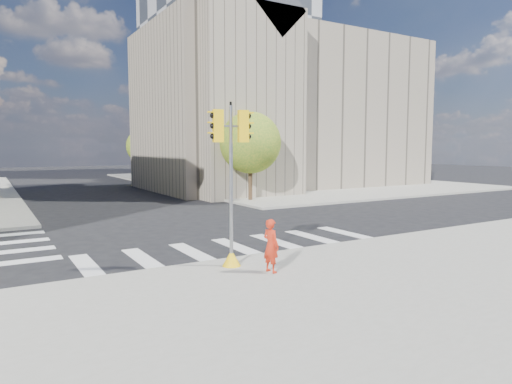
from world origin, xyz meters
TOP-DOWN VIEW (x-y plane):
  - ground at (0.00, 0.00)m, footprint 160.00×160.00m
  - sidewalk_near at (0.00, -11.00)m, footprint 30.00×14.00m
  - sidewalk_far_right at (20.00, 26.00)m, footprint 28.00×40.00m
  - civic_building at (15.59, 19.12)m, footprint 26.00×16.00m
  - office_tower at (22.00, 42.00)m, footprint 20.00×18.00m
  - tree_re_near at (7.50, 10.00)m, footprint 4.20×4.20m
  - tree_re_mid at (7.50, 22.00)m, footprint 4.60×4.60m
  - tree_re_far at (7.50, 34.00)m, footprint 4.00×4.00m
  - lamp_near at (8.00, 14.00)m, footprint 0.35×0.18m
  - lamp_far at (8.00, 28.00)m, footprint 0.35×0.18m
  - traffic_signal at (-1.82, -4.98)m, footprint 1.08×0.56m
  - photographer at (-1.17, -6.18)m, footprint 0.48×0.63m

SIDE VIEW (x-z plane):
  - ground at x=0.00m, z-range 0.00..0.00m
  - sidewalk_near at x=0.00m, z-range 0.00..0.15m
  - sidewalk_far_right at x=20.00m, z-range 0.00..0.15m
  - photographer at x=-1.17m, z-range 0.15..1.70m
  - traffic_signal at x=-1.82m, z-range -0.21..4.71m
  - tree_re_far at x=7.50m, z-range 0.93..6.80m
  - tree_re_near at x=7.50m, z-range 0.97..7.13m
  - tree_re_mid at x=7.50m, z-range 1.02..7.68m
  - lamp_near at x=8.00m, z-range 0.52..8.63m
  - lamp_far at x=8.00m, z-range 0.52..8.63m
  - civic_building at x=15.59m, z-range -2.43..16.96m
  - office_tower at x=22.00m, z-range 0.00..30.00m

